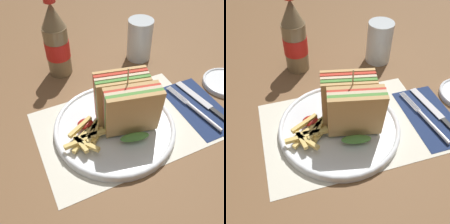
{
  "view_description": "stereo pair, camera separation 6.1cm",
  "coord_description": "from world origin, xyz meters",
  "views": [
    {
      "loc": [
        -0.18,
        -0.35,
        0.48
      ],
      "look_at": [
        0.0,
        0.04,
        0.04
      ],
      "focal_mm": 42.0,
      "sensor_mm": 36.0,
      "label": 1
    },
    {
      "loc": [
        -0.12,
        -0.37,
        0.48
      ],
      "look_at": [
        0.0,
        0.04,
        0.04
      ],
      "focal_mm": 42.0,
      "sensor_mm": 36.0,
      "label": 2
    }
  ],
  "objects": [
    {
      "name": "fries_pile",
      "position": [
        -0.07,
        0.01,
        0.03
      ],
      "size": [
        0.1,
        0.1,
        0.02
      ],
      "color": "#E5C166",
      "rests_on": "plate_main"
    },
    {
      "name": "club_sandwich",
      "position": [
        0.03,
        0.01,
        0.08
      ],
      "size": [
        0.13,
        0.13,
        0.16
      ],
      "color": "tan",
      "rests_on": "plate_main"
    },
    {
      "name": "napkin",
      "position": [
        0.23,
        -0.01,
        0.0
      ],
      "size": [
        0.11,
        0.21,
        0.0
      ],
      "color": "navy",
      "rests_on": "ground_plane"
    },
    {
      "name": "glass_near",
      "position": [
        0.2,
        0.26,
        0.05
      ],
      "size": [
        0.08,
        0.08,
        0.12
      ],
      "color": "silver",
      "rests_on": "ground_plane"
    },
    {
      "name": "fork",
      "position": [
        0.21,
        -0.02,
        0.01
      ],
      "size": [
        0.04,
        0.19,
        0.01
      ],
      "rotation": [
        0.0,
        0.0,
        0.14
      ],
      "color": "silver",
      "rests_on": "napkin"
    },
    {
      "name": "coke_bottle_near",
      "position": [
        -0.05,
        0.29,
        0.1
      ],
      "size": [
        0.07,
        0.07,
        0.23
      ],
      "color": "#7A6647",
      "rests_on": "ground_plane"
    },
    {
      "name": "placemat",
      "position": [
        0.02,
        0.02,
        0.0
      ],
      "size": [
        0.4,
        0.27,
        0.0
      ],
      "color": "silver",
      "rests_on": "ground_plane"
    },
    {
      "name": "ketchup_blob",
      "position": [
        -0.06,
        0.04,
        0.03
      ],
      "size": [
        0.04,
        0.03,
        0.01
      ],
      "color": "maroon",
      "rests_on": "plate_main"
    },
    {
      "name": "ground_plane",
      "position": [
        0.0,
        0.0,
        0.0
      ],
      "size": [
        4.0,
        4.0,
        0.0
      ],
      "primitive_type": "plane",
      "color": "brown"
    },
    {
      "name": "plate_main",
      "position": [
        0.0,
        0.02,
        0.01
      ],
      "size": [
        0.29,
        0.29,
        0.02
      ],
      "color": "white",
      "rests_on": "ground_plane"
    },
    {
      "name": "knife",
      "position": [
        0.25,
        -0.01,
        0.01
      ],
      "size": [
        0.04,
        0.2,
        0.0
      ],
      "rotation": [
        0.0,
        0.0,
        0.14
      ],
      "color": "black",
      "rests_on": "napkin"
    }
  ]
}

